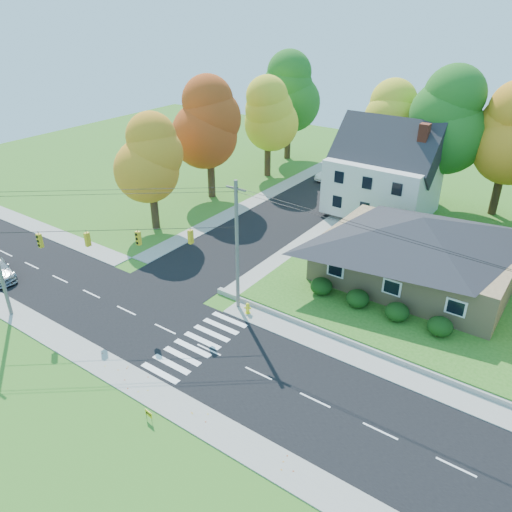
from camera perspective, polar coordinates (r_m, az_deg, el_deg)
The scene contains 20 objects.
ground at distance 33.67m, azimuth -5.40°, elevation -10.65°, with size 120.00×120.00×0.00m, color #3D7923.
road_main at distance 33.66m, azimuth -5.40°, elevation -10.63°, with size 90.00×8.00×0.02m, color black.
road_cross at distance 56.37m, azimuth 5.49°, elevation 5.92°, with size 8.00×44.00×0.02m, color black.
sidewalk_north at distance 36.79m, azimuth -0.36°, elevation -6.69°, with size 90.00×2.00×0.08m, color #9C9A90.
sidewalk_south at distance 30.99m, azimuth -11.57°, elevation -15.12°, with size 90.00×2.00×0.08m, color #9C9A90.
lawn at distance 45.80m, azimuth 25.38°, elevation -1.89°, with size 30.00×30.00×0.50m, color #3D7923.
ranch_house at distance 40.91m, azimuth 18.02°, elevation 0.84°, with size 14.60×10.60×5.40m.
colonial_house at distance 53.35m, azimuth 14.38°, elevation 9.13°, with size 10.40×8.40×9.60m.
hedge_row at distance 36.87m, azimuth 13.66°, elevation -5.46°, with size 10.70×1.70×1.27m.
traffic_infrastructure at distance 31.72m, azimuth -4.45°, elevation -2.01°, with size 38.10×10.66×10.00m.
tree_lot_0 at distance 58.51m, azimuth 15.23°, elevation 14.44°, with size 6.72×6.72×12.51m.
tree_lot_1 at distance 55.55m, azimuth 20.91°, elevation 14.33°, with size 7.84×7.84×14.60m.
tree_lot_2 at distance 55.48m, azimuth 27.10°, elevation 12.43°, with size 7.28×7.28×13.56m.
tree_west_0 at distance 48.92m, azimuth -12.10°, elevation 10.88°, with size 6.16×6.16×11.47m.
tree_west_1 at distance 56.24m, azimuth -5.40°, elevation 14.90°, with size 7.28×7.28×13.56m.
tree_west_2 at distance 63.57m, azimuth 1.39°, elevation 15.90°, with size 6.72×6.72×12.51m.
tree_west_3 at distance 71.01m, azimuth 3.79°, elevation 18.17°, with size 7.84×7.84×14.60m.
white_car at distance 64.51m, azimuth 8.60°, elevation 9.31°, with size 1.63×4.67×1.54m, color white.
fire_hydrant at distance 36.69m, azimuth -0.95°, elevation -6.04°, with size 0.52×0.41×0.92m.
yard_sign at distance 29.19m, azimuth -12.17°, elevation -17.22°, with size 0.56×0.10×0.70m.
Camera 1 is at (17.71, -19.65, 20.83)m, focal length 35.00 mm.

